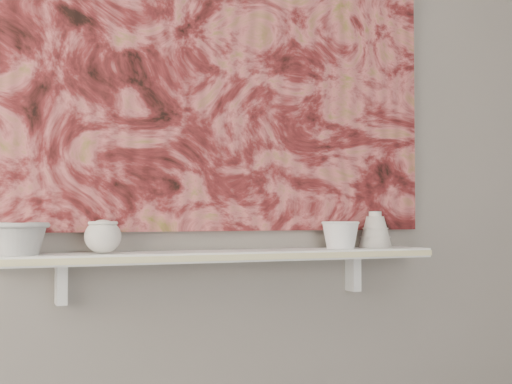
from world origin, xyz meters
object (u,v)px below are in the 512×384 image
painting (218,61)px  cup_cream (103,237)px  shelf (226,256)px  bell_vessel (375,229)px  bowl_grey (20,238)px  bowl_white (340,235)px

painting → cup_cream: (-0.38, -0.08, -0.56)m
shelf → painting: (0.00, 0.08, 0.62)m
painting → bell_vessel: bearing=-8.5°
cup_cream → painting: bearing=11.9°
bowl_grey → cup_cream: 0.23m
shelf → bowl_white: bowl_white is taller
shelf → painting: bearing=90.0°
cup_cream → bowl_white: bearing=0.0°
shelf → cup_cream: 0.39m
bell_vessel → shelf: bearing=180.0°
shelf → bowl_white: 0.41m
bell_vessel → bowl_white: (-0.13, 0.00, -0.02)m
shelf → painting: size_ratio=0.93×
bell_vessel → cup_cream: bearing=180.0°
painting → bell_vessel: painting is taller
bowl_grey → shelf: bearing=0.0°
cup_cream → bowl_white: 0.79m
painting → bowl_white: painting is taller
bell_vessel → painting: bearing=171.5°
bowl_grey → bell_vessel: 1.15m
shelf → bowl_grey: size_ratio=8.51×
shelf → bowl_white: bearing=0.0°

